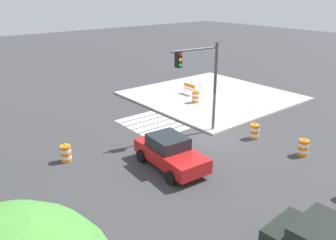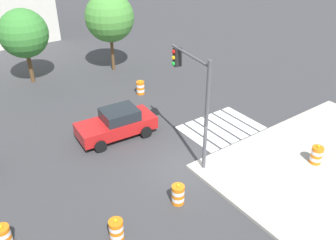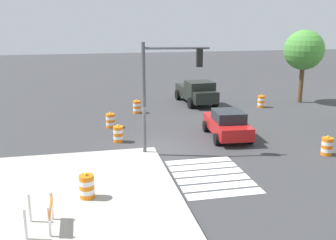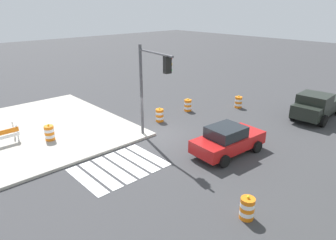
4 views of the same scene
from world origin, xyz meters
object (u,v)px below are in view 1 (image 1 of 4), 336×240
Objects in this scene: traffic_barrel_on_sidewalk at (196,97)px; traffic_barrel_median_near at (66,153)px; traffic_barrel_far_curb at (303,148)px; sports_car at (170,152)px; traffic_light_pole at (201,74)px; construction_barricade at (191,87)px; traffic_barrel_near_corner at (255,131)px.

traffic_barrel_median_near is at bearing 102.86° from traffic_barrel_on_sidewalk.
traffic_barrel_far_curb is at bearing -125.89° from traffic_barrel_median_near.
sports_car is 4.34× the size of traffic_barrel_median_near.
sports_car is 5.46m from traffic_light_pole.
sports_car is 0.80× the size of traffic_light_pole.
traffic_light_pole is (-1.87, -7.90, 3.46)m from traffic_barrel_median_near.
sports_car is 3.41× the size of construction_barricade.
construction_barricade is 0.24× the size of traffic_light_pole.
traffic_barrel_median_near is (3.91, 3.89, -0.36)m from sports_car.
construction_barricade is at bearing -33.47° from traffic_barrel_on_sidewalk.
construction_barricade is at bearing -18.97° from traffic_barrel_near_corner.
traffic_barrel_on_sidewalk is 2.38m from construction_barricade.
traffic_barrel_far_curb is at bearing -118.99° from sports_car.
sports_car is at bearing 61.01° from traffic_barrel_far_curb.
traffic_barrel_on_sidewalk is at bearing -50.56° from sports_car.
traffic_barrel_on_sidewalk is (7.14, -1.82, 0.15)m from traffic_barrel_near_corner.
traffic_barrel_on_sidewalk reaches higher than construction_barricade.
sports_car is 12.76m from construction_barricade.
construction_barricade reaches higher than traffic_barrel_median_near.
traffic_barrel_near_corner is 7.37m from traffic_barrel_on_sidewalk.
sports_car reaches higher than traffic_barrel_median_near.
traffic_barrel_near_corner is 9.65m from construction_barricade.
traffic_barrel_far_curb is at bearing 166.57° from construction_barricade.
traffic_barrel_on_sidewalk is 6.98m from traffic_light_pole.
traffic_barrel_near_corner is (-0.49, -6.26, -0.36)m from sports_car.
construction_barricade is at bearing -47.42° from sports_car.
traffic_barrel_near_corner is 1.00× the size of traffic_barrel_median_near.
sports_car reaches higher than traffic_barrel_near_corner.
traffic_barrel_near_corner is at bearing -138.42° from traffic_light_pole.
traffic_barrel_on_sidewalk is (6.65, -8.08, -0.21)m from sports_car.
traffic_barrel_far_curb is at bearing -175.99° from traffic_barrel_near_corner.
traffic_light_pole reaches higher than construction_barricade.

